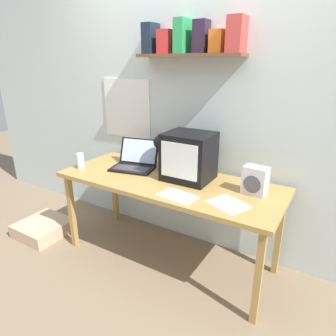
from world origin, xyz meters
The scene contains 11 objects.
ground_plane centered at (0.00, 0.00, 0.00)m, with size 12.00×12.00×0.00m, color #826D55.
back_wall centered at (0.00, 0.43, 1.31)m, with size 5.60×0.24×2.60m.
corner_desk centered at (0.00, 0.00, 0.67)m, with size 1.79×0.70×0.73m.
crt_monitor centered at (0.13, 0.10, 0.92)m, with size 0.37×0.34×0.37m.
laptop centered at (-0.40, 0.10, 0.79)m, with size 0.42×0.38×0.23m.
desk_lamp centered at (-0.17, 0.17, 0.94)m, with size 0.15×0.20×0.31m.
juice_glass centered at (-0.79, -0.17, 0.79)m, with size 0.06×0.06×0.14m.
space_heater centered at (0.66, 0.09, 0.83)m, with size 0.17×0.12×0.20m.
open_notebook centered at (0.21, -0.22, 0.73)m, with size 0.29×0.20×0.00m.
printed_handout centered at (0.56, -0.16, 0.73)m, with size 0.31×0.28×0.00m.
floor_cushion centered at (-1.25, -0.32, 0.06)m, with size 0.45×0.45×0.12m.
Camera 1 is at (1.15, -1.87, 1.62)m, focal length 32.00 mm.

